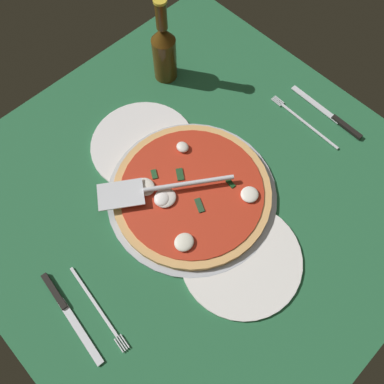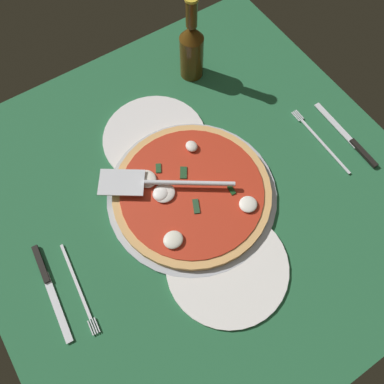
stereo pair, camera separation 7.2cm
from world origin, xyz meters
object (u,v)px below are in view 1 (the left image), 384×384
(place_setting_near, at_px, (318,120))
(pizza_server, at_px, (156,189))
(place_setting_far, at_px, (81,309))
(pizza, at_px, (191,193))
(beer_bottle, at_px, (164,50))
(dinner_plate_left, at_px, (241,259))
(dinner_plate_right, at_px, (143,145))

(place_setting_near, bearing_deg, pizza_server, 75.76)
(place_setting_far, bearing_deg, pizza, 100.47)
(pizza, bearing_deg, place_setting_far, 94.76)
(place_setting_far, xyz_separation_m, beer_bottle, (0.32, -0.51, 0.08))
(pizza, height_order, place_setting_far, pizza)
(dinner_plate_left, relative_size, beer_bottle, 1.09)
(pizza, distance_m, place_setting_far, 0.32)
(dinner_plate_left, bearing_deg, place_setting_near, -74.64)
(dinner_plate_right, relative_size, place_setting_near, 1.09)
(pizza_server, relative_size, place_setting_near, 1.16)
(dinner_plate_left, relative_size, dinner_plate_right, 1.03)
(pizza, relative_size, pizza_server, 1.33)
(pizza_server, height_order, place_setting_far, pizza_server)
(pizza_server, distance_m, place_setting_near, 0.43)
(pizza_server, bearing_deg, pizza, 172.93)
(dinner_plate_right, distance_m, place_setting_far, 0.39)
(place_setting_near, distance_m, beer_bottle, 0.41)
(place_setting_near, bearing_deg, pizza, 80.86)
(pizza_server, height_order, place_setting_near, pizza_server)
(pizza, distance_m, pizza_server, 0.08)
(place_setting_near, bearing_deg, beer_bottle, 26.54)
(pizza, bearing_deg, dinner_plate_right, -3.63)
(pizza_server, distance_m, place_setting_far, 0.28)
(pizza_server, bearing_deg, place_setting_far, 50.48)
(dinner_plate_right, xyz_separation_m, beer_bottle, (0.12, -0.18, 0.08))
(place_setting_far, bearing_deg, dinner_plate_left, 69.37)
(place_setting_near, bearing_deg, dinner_plate_right, 56.97)
(place_setting_near, height_order, place_setting_far, same)
(dinner_plate_right, bearing_deg, pizza, 176.37)
(place_setting_near, xyz_separation_m, place_setting_far, (0.04, 0.68, 0.00))
(dinner_plate_left, height_order, pizza, pizza)
(pizza, xyz_separation_m, beer_bottle, (0.29, -0.19, 0.07))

